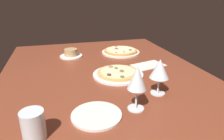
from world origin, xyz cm
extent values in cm
cube|color=brown|center=(0.00, 0.00, 2.00)|extent=(150.00, 110.00, 4.00)
cylinder|color=white|center=(-2.13, -6.09, 4.50)|extent=(26.72, 26.72, 1.00)
cylinder|color=tan|center=(-2.13, -6.09, 5.60)|extent=(21.97, 21.97, 1.20)
cylinder|color=beige|center=(-2.13, -6.09, 6.40)|extent=(18.72, 18.72, 0.40)
ellipsoid|color=#4C3828|center=(-6.60, -0.25, 6.95)|extent=(2.60, 2.19, 0.70)
ellipsoid|color=#937556|center=(4.80, -3.78, 6.87)|extent=(3.07, 2.67, 0.55)
ellipsoid|color=#387033|center=(1.88, -6.15, 6.80)|extent=(2.54, 1.84, 0.41)
ellipsoid|color=#387033|center=(-10.59, -5.67, 6.91)|extent=(2.32, 2.08, 0.61)
ellipsoid|color=brown|center=(-3.26, -7.67, 6.95)|extent=(2.90, 2.16, 0.71)
cylinder|color=silver|center=(37.41, -19.97, 4.50)|extent=(27.09, 27.09, 1.00)
cylinder|color=#C68C47|center=(37.41, -19.97, 5.60)|extent=(23.52, 23.52, 1.20)
cylinder|color=beige|center=(37.41, -19.97, 6.40)|extent=(20.39, 20.39, 0.40)
ellipsoid|color=brown|center=(29.96, -20.09, 6.84)|extent=(1.75, 1.25, 0.49)
ellipsoid|color=#AD4733|center=(30.21, -14.42, 6.81)|extent=(1.61, 1.19, 0.43)
ellipsoid|color=#AD4733|center=(39.81, -17.38, 6.90)|extent=(3.03, 2.64, 0.60)
ellipsoid|color=brown|center=(33.61, -25.84, 6.94)|extent=(2.64, 2.21, 0.68)
ellipsoid|color=#AD4733|center=(45.20, -18.94, 6.87)|extent=(1.67, 1.35, 0.53)
cylinder|color=white|center=(37.67, 15.18, 4.40)|extent=(15.02, 15.02, 0.80)
cylinder|color=tan|center=(37.67, 15.18, 7.06)|extent=(8.75, 8.75, 4.52)
cylinder|color=silver|center=(-26.18, -17.02, 4.20)|extent=(6.30, 6.30, 0.40)
cylinder|color=silver|center=(-26.18, -17.02, 7.98)|extent=(0.80, 0.80, 7.15)
cone|color=silver|center=(-26.18, -17.02, 15.69)|extent=(8.25, 8.25, 8.28)
cone|color=#5B0F19|center=(-26.18, -17.02, 13.57)|extent=(3.63, 3.63, 4.05)
cylinder|color=silver|center=(-35.51, -3.12, 4.20)|extent=(6.38, 6.38, 0.40)
cylinder|color=silver|center=(-35.51, -3.12, 8.45)|extent=(0.80, 0.80, 8.11)
cone|color=silver|center=(-35.51, -3.12, 17.01)|extent=(7.08, 7.08, 9.01)
cone|color=maroon|center=(-35.51, -3.12, 14.91)|extent=(3.40, 3.40, 4.80)
cylinder|color=silver|center=(-43.16, 32.89, 8.76)|extent=(7.19, 7.19, 9.53)
cylinder|color=silver|center=(-43.16, 32.89, 6.68)|extent=(6.62, 6.62, 5.35)
cylinder|color=silver|center=(-36.47, 12.38, 4.45)|extent=(18.40, 18.40, 0.90)
cube|color=silver|center=(7.78, -28.08, 4.15)|extent=(16.14, 21.56, 0.30)
ellipsoid|color=silver|center=(-12.50, -24.70, 4.50)|extent=(4.81, 4.81, 1.00)
cylinder|color=silver|center=(-9.61, -27.56, 4.35)|extent=(6.25, 6.22, 0.70)
camera|label=1|loc=(-99.36, 23.68, 46.88)|focal=33.25mm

